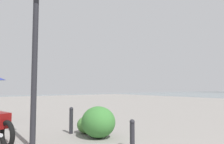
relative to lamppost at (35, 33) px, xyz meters
The scene contains 5 objects.
lamppost is the anchor object (origin of this frame).
bollard_near 3.50m from the lamppost, 126.05° to the right, with size 0.13×0.13×0.71m.
bollard_mid 3.02m from the lamppost, 56.98° to the right, with size 0.13×0.13×0.85m.
shrub_low 3.31m from the lamppost, 69.33° to the right, with size 0.63×0.57×0.54m.
shrub_round 3.07m from the lamppost, 90.75° to the right, with size 1.09×0.98×0.93m.
Camera 1 is at (-0.45, 2.48, 1.50)m, focal length 33.97 mm.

